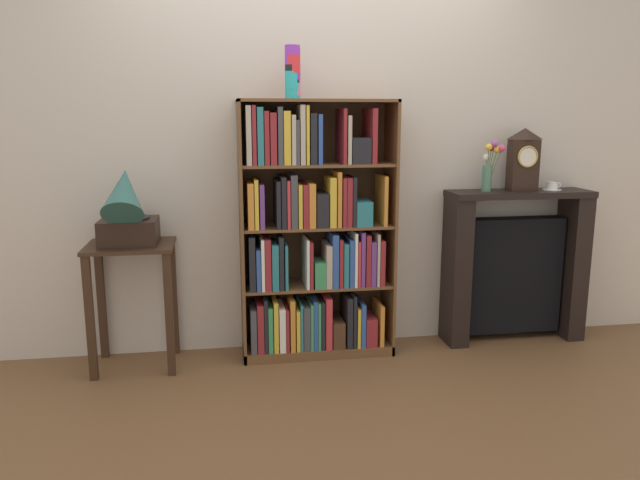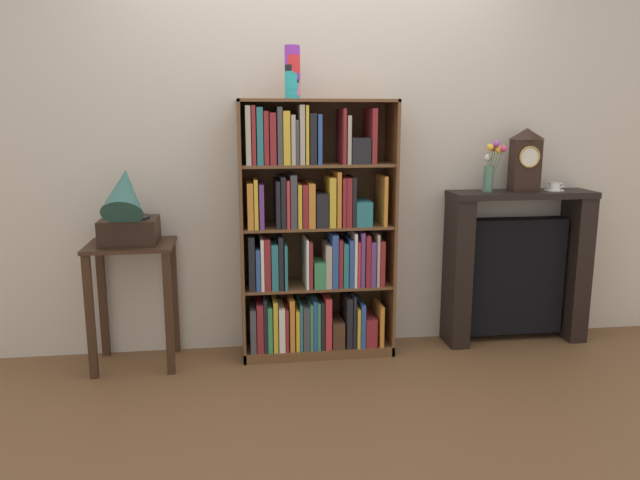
{
  "view_description": "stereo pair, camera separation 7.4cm",
  "coord_description": "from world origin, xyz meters",
  "px_view_note": "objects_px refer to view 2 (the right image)",
  "views": [
    {
      "loc": [
        -0.57,
        -3.58,
        1.49
      ],
      "look_at": [
        0.02,
        0.08,
        0.73
      ],
      "focal_mm": 34.31,
      "sensor_mm": 36.0,
      "label": 1
    },
    {
      "loc": [
        -0.5,
        -3.59,
        1.49
      ],
      "look_at": [
        0.02,
        0.08,
        0.73
      ],
      "focal_mm": 34.31,
      "sensor_mm": 36.0,
      "label": 2
    }
  ],
  "objects_px": {
    "bookshelf": "(313,243)",
    "flower_vase": "(491,166)",
    "cup_stack": "(292,72)",
    "mantel_clock": "(525,160)",
    "fireplace_mantel": "(515,268)",
    "side_table_left": "(133,280)",
    "teacup_with_saucer": "(554,187)",
    "gramophone": "(127,210)"
  },
  "relations": [
    {
      "from": "bookshelf",
      "to": "flower_vase",
      "type": "xyz_separation_m",
      "value": [
        1.14,
        0.02,
        0.46
      ]
    },
    {
      "from": "cup_stack",
      "to": "mantel_clock",
      "type": "distance_m",
      "value": 1.58
    },
    {
      "from": "bookshelf",
      "to": "fireplace_mantel",
      "type": "xyz_separation_m",
      "value": [
        1.36,
        0.05,
        -0.22
      ]
    },
    {
      "from": "mantel_clock",
      "to": "flower_vase",
      "type": "relative_size",
      "value": 1.23
    },
    {
      "from": "side_table_left",
      "to": "teacup_with_saucer",
      "type": "bearing_deg",
      "value": 1.43
    },
    {
      "from": "side_table_left",
      "to": "fireplace_mantel",
      "type": "bearing_deg",
      "value": 2.05
    },
    {
      "from": "gramophone",
      "to": "fireplace_mantel",
      "type": "xyz_separation_m",
      "value": [
        2.45,
        0.14,
        -0.46
      ]
    },
    {
      "from": "mantel_clock",
      "to": "flower_vase",
      "type": "distance_m",
      "value": 0.23
    },
    {
      "from": "bookshelf",
      "to": "mantel_clock",
      "type": "relative_size",
      "value": 3.96
    },
    {
      "from": "mantel_clock",
      "to": "cup_stack",
      "type": "bearing_deg",
      "value": -177.83
    },
    {
      "from": "bookshelf",
      "to": "side_table_left",
      "type": "relative_size",
      "value": 2.1
    },
    {
      "from": "side_table_left",
      "to": "fireplace_mantel",
      "type": "height_order",
      "value": "fireplace_mantel"
    },
    {
      "from": "gramophone",
      "to": "teacup_with_saucer",
      "type": "distance_m",
      "value": 2.67
    },
    {
      "from": "flower_vase",
      "to": "teacup_with_saucer",
      "type": "height_order",
      "value": "flower_vase"
    },
    {
      "from": "bookshelf",
      "to": "teacup_with_saucer",
      "type": "distance_m",
      "value": 1.61
    },
    {
      "from": "bookshelf",
      "to": "teacup_with_saucer",
      "type": "xyz_separation_m",
      "value": [
        1.58,
        0.03,
        0.31
      ]
    },
    {
      "from": "bookshelf",
      "to": "side_table_left",
      "type": "bearing_deg",
      "value": -178.06
    },
    {
      "from": "gramophone",
      "to": "flower_vase",
      "type": "relative_size",
      "value": 1.57
    },
    {
      "from": "side_table_left",
      "to": "cup_stack",
      "type": "bearing_deg",
      "value": 0.47
    },
    {
      "from": "cup_stack",
      "to": "fireplace_mantel",
      "type": "relative_size",
      "value": 0.3
    },
    {
      "from": "fireplace_mantel",
      "to": "flower_vase",
      "type": "relative_size",
      "value": 3.1
    },
    {
      "from": "gramophone",
      "to": "flower_vase",
      "type": "distance_m",
      "value": 2.24
    },
    {
      "from": "teacup_with_saucer",
      "to": "fireplace_mantel",
      "type": "bearing_deg",
      "value": 174.59
    },
    {
      "from": "side_table_left",
      "to": "teacup_with_saucer",
      "type": "xyz_separation_m",
      "value": [
        2.67,
        0.07,
        0.5
      ]
    },
    {
      "from": "bookshelf",
      "to": "flower_vase",
      "type": "bearing_deg",
      "value": 1.17
    },
    {
      "from": "flower_vase",
      "to": "bookshelf",
      "type": "bearing_deg",
      "value": -178.83
    },
    {
      "from": "side_table_left",
      "to": "mantel_clock",
      "type": "bearing_deg",
      "value": 1.5
    },
    {
      "from": "bookshelf",
      "to": "fireplace_mantel",
      "type": "distance_m",
      "value": 1.38
    },
    {
      "from": "cup_stack",
      "to": "side_table_left",
      "type": "height_order",
      "value": "cup_stack"
    },
    {
      "from": "bookshelf",
      "to": "gramophone",
      "type": "height_order",
      "value": "bookshelf"
    },
    {
      "from": "side_table_left",
      "to": "mantel_clock",
      "type": "height_order",
      "value": "mantel_clock"
    },
    {
      "from": "bookshelf",
      "to": "mantel_clock",
      "type": "height_order",
      "value": "bookshelf"
    },
    {
      "from": "gramophone",
      "to": "teacup_with_saucer",
      "type": "bearing_deg",
      "value": 2.6
    },
    {
      "from": "mantel_clock",
      "to": "teacup_with_saucer",
      "type": "relative_size",
      "value": 3.2
    },
    {
      "from": "mantel_clock",
      "to": "flower_vase",
      "type": "bearing_deg",
      "value": -178.9
    },
    {
      "from": "cup_stack",
      "to": "side_table_left",
      "type": "distance_m",
      "value": 1.54
    },
    {
      "from": "mantel_clock",
      "to": "fireplace_mantel",
      "type": "bearing_deg",
      "value": 108.95
    },
    {
      "from": "bookshelf",
      "to": "cup_stack",
      "type": "relative_size",
      "value": 5.27
    },
    {
      "from": "side_table_left",
      "to": "flower_vase",
      "type": "xyz_separation_m",
      "value": [
        2.22,
        0.06,
        0.64
      ]
    },
    {
      "from": "cup_stack",
      "to": "teacup_with_saucer",
      "type": "xyz_separation_m",
      "value": [
        1.7,
        0.06,
        -0.7
      ]
    },
    {
      "from": "side_table_left",
      "to": "teacup_with_saucer",
      "type": "relative_size",
      "value": 6.02
    },
    {
      "from": "cup_stack",
      "to": "flower_vase",
      "type": "bearing_deg",
      "value": 2.37
    }
  ]
}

